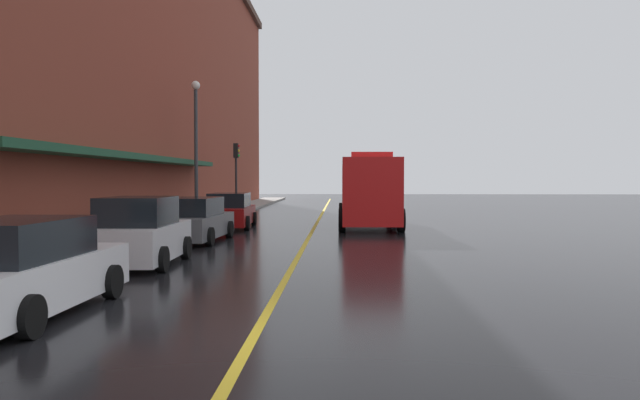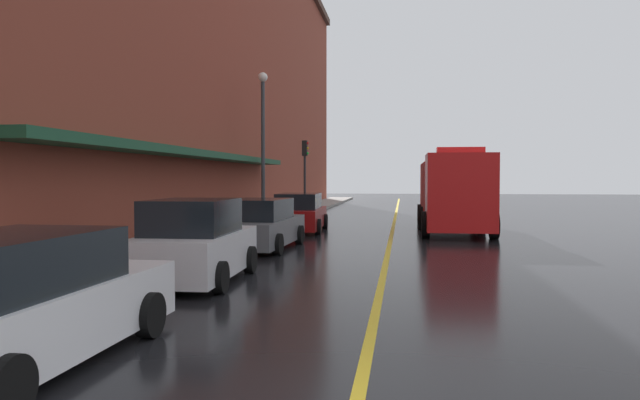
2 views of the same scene
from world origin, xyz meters
TOP-DOWN VIEW (x-y plane):
  - ground_plane at (0.00, 25.00)m, footprint 112.00×112.00m
  - sidewalk_left at (-6.20, 25.00)m, footprint 2.40×70.00m
  - lane_center_stripe at (0.00, 25.00)m, footprint 0.16×70.00m
  - brick_building_left at (-13.36, 24.00)m, footprint 13.09×64.00m
  - parked_car_0 at (-4.04, 1.31)m, footprint 2.14×4.86m
  - parked_car_1 at (-4.01, 7.27)m, footprint 2.11×4.16m
  - parked_car_2 at (-4.05, 13.39)m, footprint 2.22×4.95m
  - parked_car_3 at (-3.87, 19.61)m, footprint 2.22×4.91m
  - fire_truck at (2.54, 20.68)m, footprint 2.81×8.73m
  - parking_meter_0 at (-5.35, 8.23)m, footprint 0.14×0.18m
  - parking_meter_1 at (-5.35, 8.14)m, footprint 0.14×0.18m
  - parking_meter_2 at (-5.35, 15.09)m, footprint 0.14×0.18m
  - street_lamp_left at (-5.95, 21.79)m, footprint 0.44×0.44m
  - traffic_light_near at (-5.29, 29.60)m, footprint 0.38×0.36m

SIDE VIEW (x-z plane):
  - ground_plane at x=0.00m, z-range 0.00..0.00m
  - lane_center_stripe at x=0.00m, z-range 0.00..0.01m
  - sidewalk_left at x=-6.20m, z-range 0.00..0.15m
  - parked_car_2 at x=-4.05m, z-range -0.04..1.55m
  - parked_car_3 at x=-3.87m, z-range -0.04..1.57m
  - parked_car_0 at x=-4.04m, z-range -0.04..1.57m
  - parked_car_1 at x=-4.01m, z-range -0.06..1.74m
  - parking_meter_0 at x=-5.35m, z-range 0.39..1.72m
  - parking_meter_1 at x=-5.35m, z-range 0.39..1.72m
  - parking_meter_2 at x=-5.35m, z-range 0.39..1.72m
  - fire_truck at x=2.54m, z-range -0.08..3.31m
  - traffic_light_near at x=-5.29m, z-range 1.01..5.31m
  - street_lamp_left at x=-5.95m, z-range 0.93..7.87m
  - brick_building_left at x=-13.36m, z-range 0.01..18.41m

